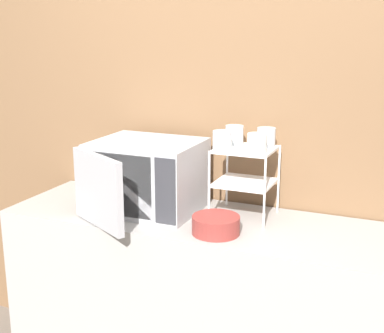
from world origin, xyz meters
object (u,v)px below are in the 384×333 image
(glass_back_left, at_px, (234,135))
(glass_front_right, at_px, (257,143))
(glass_back_right, at_px, (266,137))
(bowl, at_px, (216,225))
(microwave, at_px, (145,176))
(glass_front_left, at_px, (222,140))
(dish_rack, at_px, (245,168))

(glass_back_left, bearing_deg, glass_front_right, -43.50)
(glass_front_right, height_order, glass_back_left, same)
(glass_back_right, height_order, glass_front_right, same)
(bowl, bearing_deg, glass_back_right, 70.24)
(microwave, height_order, glass_front_left, glass_front_left)
(glass_back_left, bearing_deg, glass_back_right, 0.79)
(glass_front_left, height_order, glass_back_right, same)
(glass_back_left, bearing_deg, microwave, -156.37)
(microwave, height_order, bowl, microwave)
(glass_front_right, distance_m, bowl, 0.39)
(microwave, distance_m, glass_back_right, 0.60)
(glass_front_left, xyz_separation_m, glass_back_left, (0.01, 0.15, 0.00))
(microwave, bearing_deg, dish_rack, 12.00)
(glass_back_right, xyz_separation_m, bowl, (-0.12, -0.32, -0.33))
(glass_back_right, xyz_separation_m, glass_front_right, (-0.00, -0.15, 0.00))
(glass_front_left, height_order, glass_back_left, same)
(dish_rack, xyz_separation_m, glass_front_left, (-0.08, -0.08, 0.13))
(dish_rack, distance_m, glass_front_right, 0.17)
(dish_rack, xyz_separation_m, glass_back_left, (-0.08, 0.07, 0.13))
(dish_rack, xyz_separation_m, glass_front_right, (0.07, -0.07, 0.13))
(glass_front_left, bearing_deg, glass_back_left, 87.22)
(glass_front_left, bearing_deg, glass_front_right, 0.88)
(bowl, bearing_deg, dish_rack, 80.47)
(microwave, height_order, glass_back_left, glass_back_left)
(glass_front_right, relative_size, bowl, 0.42)
(glass_front_left, height_order, bowl, glass_front_left)
(glass_front_right, bearing_deg, glass_front_left, -179.12)
(microwave, height_order, glass_back_right, glass_back_right)
(glass_front_left, distance_m, glass_front_right, 0.16)
(dish_rack, height_order, glass_front_left, glass_front_left)
(dish_rack, relative_size, glass_front_left, 3.80)
(microwave, xyz_separation_m, glass_back_right, (0.53, 0.17, 0.20))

